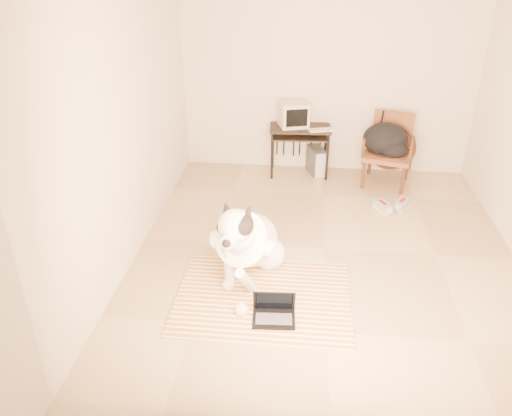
# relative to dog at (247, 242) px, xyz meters

# --- Properties ---
(floor) EXTENTS (4.50, 4.50, 0.00)m
(floor) POSITION_rel_dog_xyz_m (0.77, 0.58, -0.39)
(floor) COLOR tan
(floor) RESTS_ON ground
(wall_back) EXTENTS (4.50, 0.00, 4.50)m
(wall_back) POSITION_rel_dog_xyz_m (0.77, 2.83, 0.96)
(wall_back) COLOR beige
(wall_back) RESTS_ON floor
(wall_front) EXTENTS (4.50, 0.00, 4.50)m
(wall_front) POSITION_rel_dog_xyz_m (0.77, -1.67, 0.96)
(wall_front) COLOR beige
(wall_front) RESTS_ON floor
(wall_left) EXTENTS (0.00, 4.50, 4.50)m
(wall_left) POSITION_rel_dog_xyz_m (-1.23, 0.58, 0.96)
(wall_left) COLOR beige
(wall_left) RESTS_ON floor
(rug) EXTENTS (1.61, 1.24, 0.02)m
(rug) POSITION_rel_dog_xyz_m (0.19, -0.35, -0.38)
(rug) COLOR #C86A1B
(rug) RESTS_ON floor
(dog) EXTENTS (0.67, 1.38, 0.99)m
(dog) POSITION_rel_dog_xyz_m (0.00, 0.00, 0.00)
(dog) COLOR silver
(dog) RESTS_ON rug
(laptop) EXTENTS (0.38, 0.29, 0.26)m
(laptop) POSITION_rel_dog_xyz_m (0.31, -0.62, -0.31)
(laptop) COLOR black
(laptop) RESTS_ON rug
(computer_desk) EXTENTS (0.85, 0.50, 0.69)m
(computer_desk) POSITION_rel_dog_xyz_m (0.43, 2.55, 0.21)
(computer_desk) COLOR black
(computer_desk) RESTS_ON floor
(crt_monitor) EXTENTS (0.46, 0.45, 0.33)m
(crt_monitor) POSITION_rel_dog_xyz_m (0.33, 2.61, 0.47)
(crt_monitor) COLOR beige
(crt_monitor) RESTS_ON computer_desk
(desk_keyboard) EXTENTS (0.38, 0.22, 0.02)m
(desk_keyboard) POSITION_rel_dog_xyz_m (0.72, 2.44, 0.32)
(desk_keyboard) COLOR beige
(desk_keyboard) RESTS_ON computer_desk
(pc_tower) EXTENTS (0.29, 0.44, 0.38)m
(pc_tower) POSITION_rel_dog_xyz_m (0.68, 2.60, -0.20)
(pc_tower) COLOR #454547
(pc_tower) RESTS_ON floor
(rattan_chair) EXTENTS (0.76, 0.74, 0.94)m
(rattan_chair) POSITION_rel_dog_xyz_m (1.63, 2.40, 0.08)
(rattan_chair) COLOR brown
(rattan_chair) RESTS_ON floor
(backpack) EXTENTS (0.59, 0.51, 0.43)m
(backpack) POSITION_rel_dog_xyz_m (1.58, 2.31, 0.24)
(backpack) COLOR black
(backpack) RESTS_ON rattan_chair
(sneaker_left) EXTENTS (0.24, 0.32, 0.10)m
(sneaker_left) POSITION_rel_dog_xyz_m (1.51, 1.55, -0.34)
(sneaker_left) COLOR silver
(sneaker_left) RESTS_ON floor
(sneaker_right) EXTENTS (0.24, 0.30, 0.10)m
(sneaker_right) POSITION_rel_dog_xyz_m (1.74, 1.64, -0.34)
(sneaker_right) COLOR silver
(sneaker_right) RESTS_ON floor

